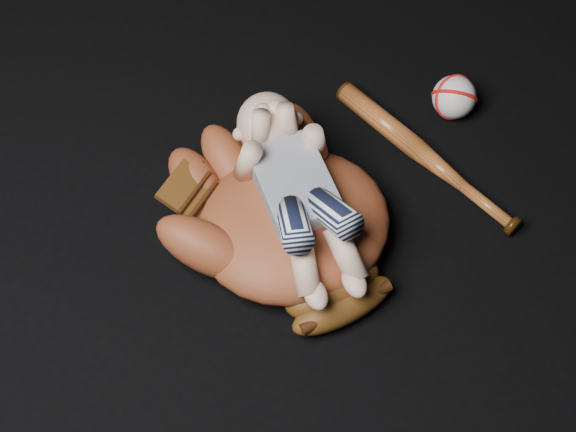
% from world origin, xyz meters
% --- Properties ---
extents(baseball_glove, '(0.53, 0.56, 0.14)m').
position_xyz_m(baseball_glove, '(-0.00, -0.02, 0.07)').
color(baseball_glove, maroon).
rests_on(baseball_glove, ground).
extents(newborn_baby, '(0.25, 0.41, 0.15)m').
position_xyz_m(newborn_baby, '(0.01, -0.02, 0.13)').
color(newborn_baby, '#D8A68B').
rests_on(newborn_baby, baseball_glove).
extents(baseball_bat, '(0.26, 0.36, 0.04)m').
position_xyz_m(baseball_bat, '(0.25, 0.11, 0.02)').
color(baseball_bat, brown).
rests_on(baseball_bat, ground).
extents(baseball, '(0.08, 0.08, 0.08)m').
position_xyz_m(baseball, '(0.33, 0.22, 0.04)').
color(baseball, silver).
rests_on(baseball, ground).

